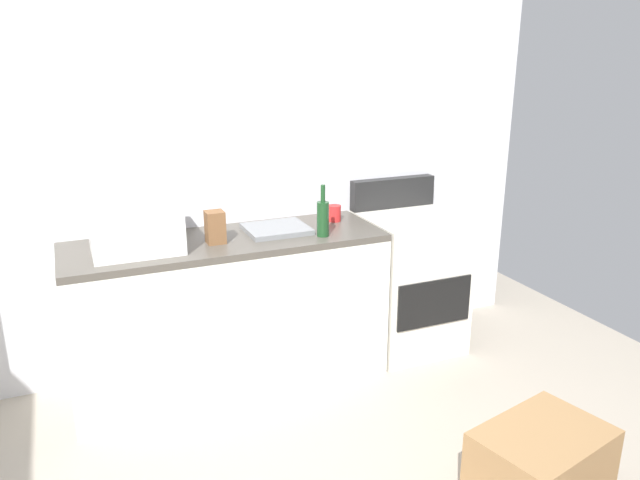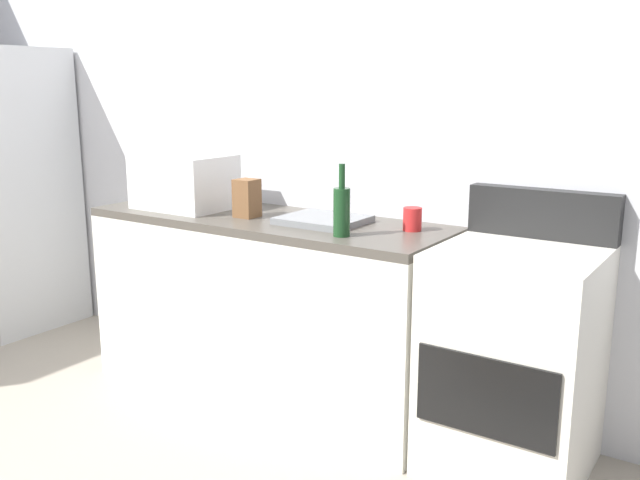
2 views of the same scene
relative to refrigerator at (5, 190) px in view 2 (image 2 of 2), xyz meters
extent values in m
cube|color=silver|center=(1.75, 0.40, 0.43)|extent=(5.00, 0.10, 2.60)
cube|color=silver|center=(2.05, 0.05, -0.44)|extent=(1.80, 0.60, 0.86)
cube|color=#4C473F|center=(2.05, 0.05, 0.01)|extent=(1.80, 0.60, 0.04)
cube|color=silver|center=(0.00, 0.00, 0.00)|extent=(0.68, 0.66, 1.73)
cube|color=silver|center=(3.27, 0.05, -0.42)|extent=(0.60, 0.60, 0.90)
cube|color=black|center=(3.27, -0.25, -0.45)|extent=(0.52, 0.02, 0.30)
cube|color=black|center=(3.27, 0.31, 0.13)|extent=(0.60, 0.08, 0.20)
cube|color=white|center=(1.56, 0.01, 0.17)|extent=(0.46, 0.34, 0.27)
cube|color=slate|center=(2.36, 0.07, 0.05)|extent=(0.36, 0.32, 0.03)
cylinder|color=#193F1E|center=(2.57, -0.12, 0.13)|extent=(0.07, 0.07, 0.20)
cylinder|color=#193F1E|center=(2.57, -0.12, 0.28)|extent=(0.03, 0.03, 0.10)
cylinder|color=red|center=(2.77, 0.15, 0.08)|extent=(0.08, 0.08, 0.10)
cube|color=brown|center=(1.98, 0.00, 0.12)|extent=(0.10, 0.10, 0.18)
camera|label=1|loc=(1.24, -3.20, 1.07)|focal=34.37mm
camera|label=2|loc=(4.05, -2.48, 0.64)|focal=38.80mm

